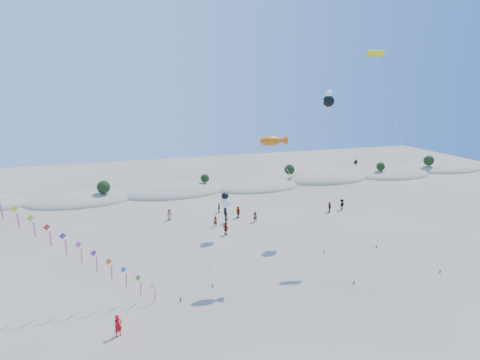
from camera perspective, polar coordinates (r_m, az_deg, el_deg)
The scene contains 9 objects.
ground at distance 34.13m, azimuth 3.15°, elevation -21.36°, with size 160.00×160.00×0.00m, color #87745D.
dune_ridge at distance 74.63m, azimuth -8.64°, elevation -1.66°, with size 145.30×11.49×5.57m.
fish_kite at distance 40.69m, azimuth 4.81°, elevation 5.52°, with size 8.02×6.50×14.40m.
cartoon_kite_low at distance 51.13m, azimuth -2.16°, elevation -3.03°, with size 5.55×12.97×6.07m.
cartoon_kite_high at distance 53.98m, azimuth 12.49°, elevation 11.05°, with size 5.13×8.48×18.70m.
parafoil_kite at distance 50.73m, azimuth 18.87°, elevation 15.95°, with size 3.55×11.16×23.24m.
dark_kite at distance 58.64m, azimuth 16.81°, elevation -0.51°, with size 4.86×12.02×8.68m.
flyer_foreground at distance 35.03m, azimuth -16.94°, elevation -19.19°, with size 0.66×0.44×1.82m, color #B60E13.
beachgoers at distance 59.41m, azimuth 2.53°, elevation -4.78°, with size 27.75×10.41×1.77m.
Camera 1 is at (-10.30, -26.02, 19.54)m, focal length 30.00 mm.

